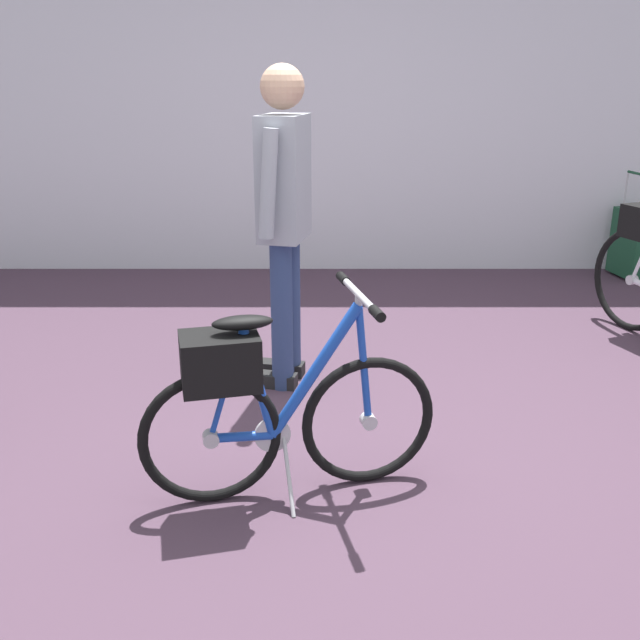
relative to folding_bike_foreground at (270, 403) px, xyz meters
The scene contains 5 objects.
ground_plane 0.52m from the folding_bike_foreground, 42.04° to the left, with size 8.26×8.26×0.00m, color #473342.
back_wall 3.56m from the folding_bike_foreground, 85.59° to the left, with size 8.26×0.10×2.82m, color silver.
folding_bike_foreground is the anchor object (origin of this frame).
visitor_near_wall 1.19m from the folding_bike_foreground, 89.81° to the left, with size 0.33×0.52×1.59m.
rolling_suitcase 4.06m from the folding_bike_foreground, 49.49° to the left, with size 0.24×0.39×0.83m.
Camera 1 is at (-0.08, -2.65, 1.56)m, focal length 40.19 mm.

